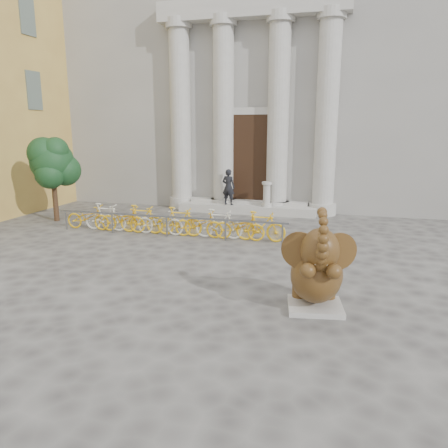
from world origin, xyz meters
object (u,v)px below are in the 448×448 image
(pedestrian, at_px, (228,187))
(elephant_statue, at_px, (317,273))
(tree, at_px, (53,163))
(bike_rack, at_px, (169,221))

(pedestrian, bearing_deg, elephant_statue, 123.42)
(pedestrian, bearing_deg, tree, 37.88)
(bike_rack, bearing_deg, pedestrian, 77.70)
(pedestrian, bearing_deg, bike_rack, 86.23)
(tree, xyz_separation_m, pedestrian, (6.17, 3.47, -1.17))
(elephant_statue, xyz_separation_m, bike_rack, (-5.37, 5.12, -0.30))
(bike_rack, xyz_separation_m, tree, (-5.21, 0.92, 1.81))
(elephant_statue, relative_size, tree, 0.67)
(elephant_statue, distance_m, bike_rack, 7.42)
(bike_rack, relative_size, tree, 2.52)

